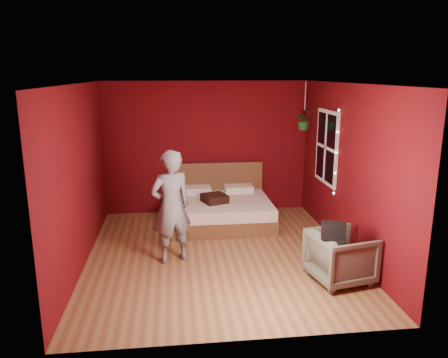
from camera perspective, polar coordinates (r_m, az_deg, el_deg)
floor at (r=6.88m, az=-0.66°, el=-9.84°), size 4.50×4.50×0.00m
room_walls at (r=6.39m, az=-0.70°, el=4.08°), size 4.04×4.54×2.62m
window at (r=7.74m, az=13.24°, el=4.07°), size 0.05×0.97×1.27m
fairy_lights at (r=7.24m, az=14.45°, el=3.35°), size 0.04×0.04×1.45m
bed at (r=8.21m, az=-0.50°, el=-3.91°), size 1.84×1.56×1.01m
person at (r=6.42m, az=-6.93°, el=-3.64°), size 0.72×0.61×1.69m
armchair at (r=6.15m, az=14.98°, el=-9.78°), size 0.90×0.88×0.69m
handbag at (r=5.73m, az=14.10°, el=-6.58°), size 0.33×0.23×0.22m
throw_pillow at (r=7.92m, az=-1.24°, el=-2.54°), size 0.51×0.51×0.14m
hanging_plant at (r=8.11m, az=10.44°, el=7.62°), size 0.36×0.32×0.87m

